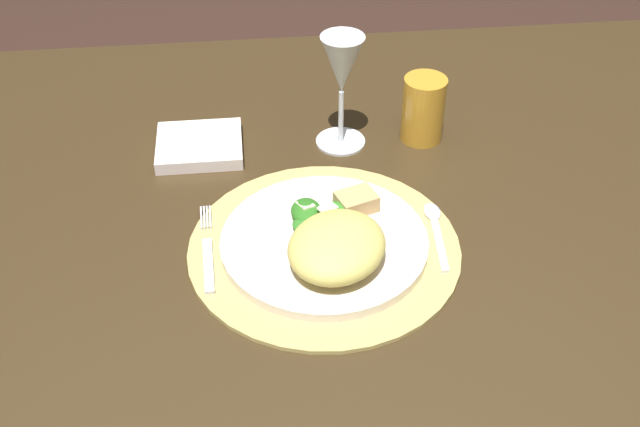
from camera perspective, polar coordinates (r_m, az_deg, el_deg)
dining_table at (r=1.19m, az=2.68°, el=-4.22°), size 1.32×0.99×0.70m
placemat at (r=1.00m, az=0.31°, el=-2.55°), size 0.35×0.35×0.01m
dinner_plate at (r=1.00m, az=0.31°, el=-2.12°), size 0.27×0.27×0.01m
pasta_serving at (r=0.94m, az=1.24°, el=-2.44°), size 0.17×0.18×0.05m
salad_greens at (r=1.01m, az=-0.15°, el=-0.11°), size 0.09×0.07×0.03m
bread_piece at (r=1.03m, az=2.68°, el=0.87°), size 0.06×0.05×0.02m
fork at (r=1.00m, az=-8.24°, el=-2.81°), size 0.02×0.17×0.00m
spoon at (r=1.04m, az=8.45°, el=-0.86°), size 0.03×0.14×0.01m
napkin at (r=1.19m, az=-8.83°, el=4.95°), size 0.13×0.11×0.02m
wine_glass at (r=1.13m, az=1.62°, el=10.46°), size 0.08×0.08×0.18m
amber_tumbler at (r=1.19m, az=7.58°, el=7.61°), size 0.06×0.06×0.10m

